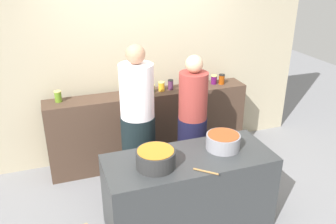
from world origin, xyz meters
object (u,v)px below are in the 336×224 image
at_px(preserve_jar_4, 161,86).
at_px(preserve_jar_9, 222,79).
at_px(cooking_pot_left, 156,159).
at_px(preserve_jar_6, 187,82).
at_px(preserve_jar_2, 138,87).
at_px(preserve_jar_7, 196,82).
at_px(cook_in_cap, 192,129).
at_px(wooden_spoon, 206,171).
at_px(preserve_jar_0, 58,96).
at_px(cooking_pot_center, 223,141).
at_px(preserve_jar_8, 214,80).
at_px(preserve_jar_5, 171,85).
at_px(preserve_jar_1, 125,90).
at_px(preserve_jar_3, 152,89).
at_px(cook_with_tongs, 138,130).

relative_size(preserve_jar_4, preserve_jar_9, 0.90).
bearing_deg(cooking_pot_left, preserve_jar_6, 58.50).
distance_m(preserve_jar_2, preserve_jar_7, 0.80).
bearing_deg(cook_in_cap, wooden_spoon, -105.93).
distance_m(preserve_jar_0, preserve_jar_7, 1.81).
distance_m(preserve_jar_4, cook_in_cap, 0.79).
height_order(preserve_jar_4, cooking_pot_left, preserve_jar_4).
distance_m(preserve_jar_9, cooking_pot_center, 1.50).
distance_m(preserve_jar_8, wooden_spoon, 1.97).
height_order(preserve_jar_5, cook_in_cap, cook_in_cap).
xyz_separation_m(preserve_jar_6, preserve_jar_7, (0.11, -0.05, 0.02)).
distance_m(preserve_jar_0, preserve_jar_1, 0.83).
distance_m(preserve_jar_3, cook_with_tongs, 0.74).
distance_m(preserve_jar_9, wooden_spoon, 1.98).
distance_m(preserve_jar_3, preserve_jar_5, 0.28).
xyz_separation_m(preserve_jar_3, preserve_jar_9, (1.02, 0.02, 0.01)).
bearing_deg(preserve_jar_5, cooking_pot_center, -86.24).
height_order(preserve_jar_7, preserve_jar_9, same).
relative_size(preserve_jar_0, cooking_pot_center, 0.40).
relative_size(preserve_jar_6, preserve_jar_8, 0.86).
bearing_deg(preserve_jar_3, preserve_jar_0, 175.81).
bearing_deg(cooking_pot_left, wooden_spoon, -31.37).
relative_size(preserve_jar_2, preserve_jar_4, 1.15).
bearing_deg(preserve_jar_2, preserve_jar_8, -0.72).
bearing_deg(preserve_jar_4, cook_in_cap, -77.85).
distance_m(cooking_pot_left, cooking_pot_center, 0.77).
bearing_deg(preserve_jar_4, cook_with_tongs, -128.00).
xyz_separation_m(preserve_jar_0, preserve_jar_9, (2.19, -0.07, 0.00)).
bearing_deg(preserve_jar_3, preserve_jar_6, 10.15).
bearing_deg(preserve_jar_7, wooden_spoon, -110.11).
bearing_deg(wooden_spoon, cooking_pot_center, 44.94).
xyz_separation_m(preserve_jar_8, wooden_spoon, (-0.91, -1.73, -0.24)).
xyz_separation_m(preserve_jar_4, preserve_jar_6, (0.39, 0.06, -0.01)).
relative_size(preserve_jar_4, preserve_jar_5, 0.93).
xyz_separation_m(cooking_pot_center, cook_in_cap, (-0.07, 0.64, -0.15)).
height_order(preserve_jar_3, cook_with_tongs, cook_with_tongs).
height_order(preserve_jar_5, preserve_jar_7, preserve_jar_7).
bearing_deg(preserve_jar_4, cooking_pot_center, -80.68).
distance_m(preserve_jar_2, cook_in_cap, 0.94).
xyz_separation_m(preserve_jar_8, cooking_pot_left, (-1.32, -1.48, -0.17)).
height_order(preserve_jar_4, preserve_jar_6, preserve_jar_4).
xyz_separation_m(preserve_jar_4, cook_with_tongs, (-0.49, -0.63, -0.26)).
distance_m(preserve_jar_9, cook_with_tongs, 1.53).
height_order(preserve_jar_5, cooking_pot_left, preserve_jar_5).
bearing_deg(preserve_jar_6, preserve_jar_8, -5.09).
distance_m(preserve_jar_9, cooking_pot_left, 2.02).
distance_m(preserve_jar_4, preserve_jar_5, 0.13).
distance_m(preserve_jar_0, cook_in_cap, 1.68).
distance_m(preserve_jar_5, preserve_jar_8, 0.65).
bearing_deg(preserve_jar_5, preserve_jar_2, 176.15).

